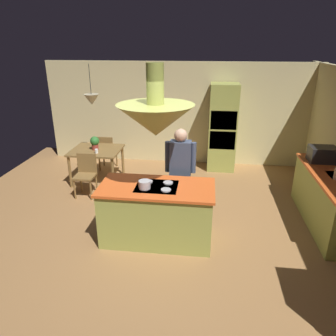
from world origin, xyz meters
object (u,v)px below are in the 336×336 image
(chair_facing_island, at_px, (86,172))
(person_at_island, at_px, (180,169))
(dining_table, at_px, (96,153))
(cup_on_table, at_px, (96,151))
(chair_by_back_wall, at_px, (106,150))
(kitchen_island, at_px, (157,213))
(microwave_on_counter, at_px, (322,154))
(oven_tower, at_px, (223,128))
(potted_plant_on_table, at_px, (95,142))
(cooking_pot_on_cooktop, at_px, (145,184))

(chair_facing_island, bearing_deg, person_at_island, -19.13)
(dining_table, bearing_deg, cup_on_table, -68.38)
(chair_by_back_wall, height_order, cup_on_table, chair_by_back_wall)
(kitchen_island, bearing_deg, microwave_on_counter, 26.87)
(person_at_island, bearing_deg, oven_tower, 72.46)
(oven_tower, distance_m, chair_by_back_wall, 2.89)
(person_at_island, bearing_deg, cup_on_table, 148.84)
(microwave_on_counter, bearing_deg, dining_table, 171.72)
(kitchen_island, xyz_separation_m, oven_tower, (1.10, 3.24, 0.58))
(cup_on_table, bearing_deg, potted_plant_on_table, 115.05)
(microwave_on_counter, bearing_deg, oven_tower, 133.97)
(potted_plant_on_table, xyz_separation_m, cup_on_table, (0.10, -0.22, -0.12))
(potted_plant_on_table, bearing_deg, cup_on_table, -64.95)
(person_at_island, bearing_deg, dining_table, 145.20)
(dining_table, height_order, cooking_pot_on_cooktop, cooking_pot_on_cooktop)
(kitchen_island, height_order, cooking_pot_on_cooktop, cooking_pot_on_cooktop)
(dining_table, distance_m, cup_on_table, 0.29)
(oven_tower, relative_size, potted_plant_on_table, 6.98)
(person_at_island, height_order, microwave_on_counter, person_at_island)
(chair_by_back_wall, bearing_deg, oven_tower, -170.93)
(person_at_island, bearing_deg, chair_facing_island, 160.87)
(kitchen_island, height_order, dining_table, kitchen_island)
(person_at_island, relative_size, cup_on_table, 18.41)
(chair_facing_island, bearing_deg, kitchen_island, -39.55)
(chair_facing_island, xyz_separation_m, cooking_pot_on_cooktop, (1.54, -1.53, 0.51))
(oven_tower, xyz_separation_m, chair_facing_island, (-2.80, -1.84, -0.54))
(microwave_on_counter, bearing_deg, kitchen_island, -153.13)
(oven_tower, height_order, chair_by_back_wall, oven_tower)
(kitchen_island, distance_m, chair_by_back_wall, 3.27)
(kitchen_island, height_order, oven_tower, oven_tower)
(oven_tower, bearing_deg, person_at_island, -107.54)
(oven_tower, distance_m, microwave_on_counter, 2.51)
(kitchen_island, height_order, chair_facing_island, kitchen_island)
(kitchen_island, distance_m, microwave_on_counter, 3.24)
(cooking_pot_on_cooktop, bearing_deg, kitchen_island, 39.09)
(chair_by_back_wall, xyz_separation_m, potted_plant_on_table, (-0.01, -0.71, 0.42))
(microwave_on_counter, height_order, cooking_pot_on_cooktop, microwave_on_counter)
(cup_on_table, height_order, cooking_pot_on_cooktop, cooking_pot_on_cooktop)
(oven_tower, distance_m, chair_facing_island, 3.39)
(chair_by_back_wall, bearing_deg, potted_plant_on_table, 89.12)
(person_at_island, bearing_deg, cooking_pot_on_cooktop, -118.66)
(oven_tower, xyz_separation_m, dining_table, (-2.80, -1.14, -0.38))
(chair_facing_island, height_order, cooking_pot_on_cooktop, cooking_pot_on_cooktop)
(cup_on_table, distance_m, microwave_on_counter, 4.47)
(chair_facing_island, distance_m, cooking_pot_on_cooktop, 2.23)
(person_at_island, height_order, potted_plant_on_table, person_at_island)
(kitchen_island, relative_size, chair_facing_island, 2.04)
(chair_facing_island, relative_size, cooking_pot_on_cooktop, 4.83)
(cup_on_table, bearing_deg, dining_table, 111.62)
(dining_table, height_order, cup_on_table, cup_on_table)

